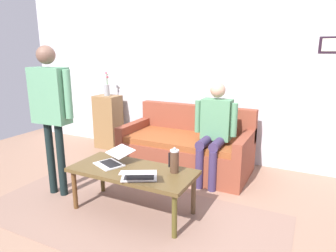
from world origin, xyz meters
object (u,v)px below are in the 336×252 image
Objects in this scene: couch at (187,149)px; flower_vase at (107,88)px; laptop_left at (139,176)px; side_shelf at (108,122)px; coffee_table at (133,174)px; french_press at (174,161)px; laptop_center at (113,160)px; person_standing at (50,103)px; person_seated at (214,127)px.

flower_vase is at bearing -11.45° from couch.
laptop_left is 1.11× the size of flower_vase.
couch is at bearing 168.65° from side_shelf.
laptop_left is at bearing 133.69° from flower_vase.
french_press reaches higher than coffee_table.
laptop_center reaches higher than laptop_left.
couch is 6.69× the size of french_press.
french_press is at bearing -172.99° from person_standing.
flower_vase is (1.31, -1.63, 0.52)m from laptop_center.
flower_vase reaches higher than laptop_center.
coffee_table is 0.47m from french_press.
side_shelf is at bearing -46.56° from coffee_table.
side_shelf reaches higher than laptop_center.
flower_vase is (1.77, -1.86, 0.52)m from laptop_left.
french_press reaches higher than laptop_center.
person_standing is at bearing 107.91° from flower_vase.
person_seated is at bearing 165.10° from flower_vase.
french_press is 0.29× the size of side_shelf.
flower_vase is (1.58, -1.67, 0.61)m from coffee_table.
coffee_table is at bearing -43.72° from laptop_left.
french_press is at bearing -163.66° from coffee_table.
side_shelf is at bearing -11.35° from couch.
couch is 1.94× the size of side_shelf.
side_shelf is (1.77, -1.85, -0.06)m from laptop_left.
laptop_left is at bearing 76.43° from person_seated.
person_standing is at bearing 3.03° from coffee_table.
person_seated reaches higher than couch.
french_press is at bearing 142.26° from flower_vase.
couch is 0.67m from person_seated.
coffee_table is 2.89× the size of laptop_left.
laptop_left is at bearing 136.28° from coffee_table.
person_standing is at bearing 37.35° from person_seated.
person_standing reaches higher than couch.
couch is 1.81m from flower_vase.
french_press is at bearing -125.89° from laptop_left.
person_standing is (1.22, -0.13, 0.58)m from laptop_left.
french_press reaches higher than laptop_left.
laptop_left is 1.35m from person_seated.
coffee_table is at bearing 133.44° from side_shelf.
flower_vase reaches higher than coffee_table.
side_shelf is at bearing -46.26° from laptop_left.
laptop_left is (-0.15, 1.53, 0.21)m from couch.
flower_vase is at bearing -46.62° from coffee_table.
couch is 1.36× the size of coffee_table.
coffee_table is at bearing 88.08° from couch.
person_seated reaches higher than french_press.
side_shelf is (2.00, -1.54, -0.14)m from french_press.
french_press is 1.00m from person_seated.
laptop_center is 1.13× the size of flower_vase.
flower_vase is 0.24× the size of person_standing.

